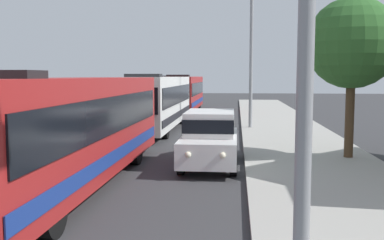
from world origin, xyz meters
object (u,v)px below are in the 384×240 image
bus_lead (68,127)px  roadside_tree (352,44)px  bus_middle (183,92)px  white_suv (210,136)px  bus_second_in_line (157,101)px  streetlamp_mid (251,42)px  box_truck_oncoming (163,89)px

bus_lead → roadside_tree: roadside_tree is taller
bus_middle → white_suv: size_ratio=2.47×
bus_lead → white_suv: 5.06m
bus_second_in_line → roadside_tree: (8.68, -8.78, 2.56)m
streetlamp_mid → bus_middle: bearing=113.6°
bus_second_in_line → bus_middle: 12.88m
roadside_tree → bus_second_in_line: bearing=134.7°
bus_second_in_line → bus_lead: bearing=-90.0°
bus_lead → bus_second_in_line: (-0.00, 13.58, -0.00)m
box_truck_oncoming → roadside_tree: bearing=-68.8°
bus_lead → box_truck_oncoming: size_ratio=1.50×
bus_lead → bus_second_in_line: same height
bus_second_in_line → bus_middle: bearing=90.0°
streetlamp_mid → box_truck_oncoming: bearing=112.0°
bus_second_in_line → bus_middle: size_ratio=1.06×
white_suv → box_truck_oncoming: bearing=102.2°
bus_second_in_line → streetlamp_mid: (5.40, 0.52, 3.32)m
bus_middle → streetlamp_mid: size_ratio=1.45×
streetlamp_mid → bus_second_in_line: bearing=-174.5°
streetlamp_mid → roadside_tree: streetlamp_mid is taller
white_suv → roadside_tree: size_ratio=0.80×
bus_second_in_line → streetlamp_mid: size_ratio=1.53×
bus_middle → box_truck_oncoming: 9.75m
bus_second_in_line → streetlamp_mid: streetlamp_mid is taller
bus_lead → streetlamp_mid: size_ratio=1.57×
bus_lead → bus_second_in_line: bearing=90.0°
bus_middle → white_suv: bus_middle is taller
bus_middle → roadside_tree: (8.68, -21.66, 2.56)m
bus_second_in_line → roadside_tree: roadside_tree is taller
white_suv → box_truck_oncoming: (-7.00, 32.25, 0.68)m
box_truck_oncoming → roadside_tree: 33.18m
roadside_tree → white_suv: bearing=-164.1°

